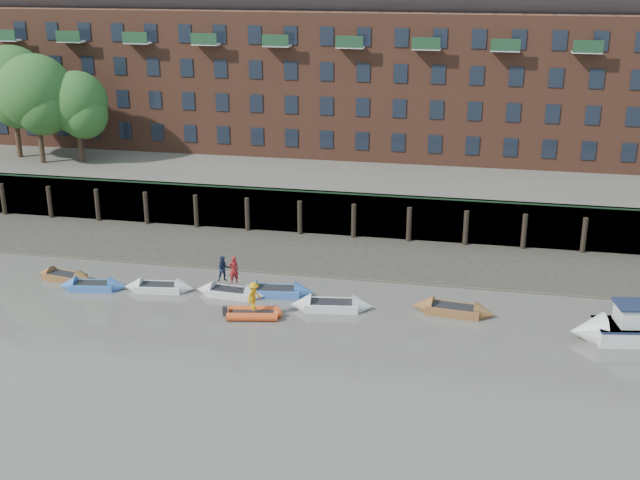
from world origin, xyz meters
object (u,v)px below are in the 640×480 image
(rowboat_5, at_px, (332,305))
(rib_tender, at_px, (255,313))
(rowboat_3, at_px, (230,292))
(rowboat_2, at_px, (159,287))
(rowboat_4, at_px, (276,291))
(person_rib_crew, at_px, (254,296))
(person_rower_a, at_px, (234,270))
(rowboat_1, at_px, (93,286))
(motor_launch, at_px, (624,328))
(rowboat_0, at_px, (65,277))
(rowboat_6, at_px, (453,310))
(person_rower_b, at_px, (223,269))

(rowboat_5, xyz_separation_m, rib_tender, (-4.05, -1.91, -0.01))
(rowboat_3, bearing_deg, rowboat_2, -174.24)
(rowboat_4, bearing_deg, person_rib_crew, -103.03)
(rowboat_5, bearing_deg, rowboat_2, 168.84)
(person_rower_a, bearing_deg, rowboat_4, 159.49)
(rowboat_1, distance_m, rowboat_2, 4.15)
(motor_launch, xyz_separation_m, person_rower_a, (-22.09, 1.53, 1.02))
(rowboat_5, xyz_separation_m, person_rower_a, (-6.10, 0.72, 1.46))
(rowboat_1, bearing_deg, person_rower_a, -4.29)
(rowboat_1, xyz_separation_m, rowboat_4, (11.28, 1.36, 0.02))
(rowboat_3, bearing_deg, rowboat_4, 18.24)
(rowboat_1, relative_size, motor_launch, 0.63)
(rowboat_0, relative_size, rowboat_6, 0.86)
(rowboat_0, bearing_deg, rowboat_6, 9.28)
(rowboat_0, distance_m, rowboat_4, 13.72)
(rib_tender, bearing_deg, person_rib_crew, -116.86)
(rowboat_4, xyz_separation_m, rib_tender, (-0.34, -3.32, -0.00))
(rib_tender, bearing_deg, person_rower_b, 123.55)
(motor_launch, distance_m, person_rower_b, 22.89)
(rowboat_6, bearing_deg, rowboat_1, -171.85)
(rowboat_5, bearing_deg, rib_tender, -162.67)
(rowboat_1, xyz_separation_m, rowboat_5, (14.99, -0.05, 0.03))
(rowboat_1, relative_size, rowboat_3, 0.99)
(rowboat_0, bearing_deg, rowboat_3, 8.03)
(rowboat_1, relative_size, rib_tender, 1.34)
(rowboat_3, bearing_deg, person_rower_b, 157.91)
(rowboat_5, relative_size, rib_tender, 1.53)
(rowboat_4, relative_size, rib_tender, 1.48)
(rib_tender, relative_size, person_rower_a, 1.87)
(rowboat_2, relative_size, person_rower_b, 2.82)
(rowboat_0, distance_m, rowboat_2, 6.56)
(person_rower_b, bearing_deg, person_rower_a, -43.24)
(rowboat_3, bearing_deg, rib_tender, -44.45)
(rowboat_1, distance_m, rowboat_5, 14.99)
(rib_tender, bearing_deg, rowboat_2, 149.28)
(rowboat_2, xyz_separation_m, rowboat_4, (7.17, 0.79, 0.02))
(rowboat_5, height_order, motor_launch, motor_launch)
(rowboat_6, height_order, person_rower_a, person_rower_a)
(rowboat_6, xyz_separation_m, person_rower_a, (-13.05, -0.09, 1.46))
(rowboat_3, height_order, rowboat_6, rowboat_6)
(rowboat_1, bearing_deg, rib_tender, -18.78)
(rib_tender, bearing_deg, rowboat_6, 3.48)
(rowboat_3, relative_size, rowboat_6, 0.90)
(rowboat_1, bearing_deg, person_rower_b, -2.35)
(person_rower_b, bearing_deg, rib_tender, -71.72)
(rowboat_0, xyz_separation_m, rowboat_1, (2.43, -1.06, 0.01))
(rowboat_2, relative_size, motor_launch, 0.65)
(rowboat_5, xyz_separation_m, rowboat_6, (6.95, 0.82, -0.00))
(person_rower_b, bearing_deg, rowboat_4, -17.31)
(rowboat_1, height_order, person_rower_a, person_rower_a)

